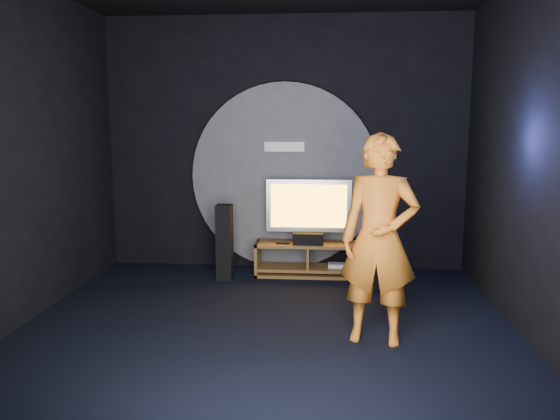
% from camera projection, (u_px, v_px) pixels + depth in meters
% --- Properties ---
extents(floor, '(5.00, 5.00, 0.00)m').
position_uv_depth(floor, '(267.00, 331.00, 5.42)').
color(floor, black).
rests_on(floor, ground).
extents(back_wall, '(5.00, 0.04, 3.50)m').
position_uv_depth(back_wall, '(285.00, 144.00, 7.61)').
color(back_wall, black).
rests_on(back_wall, ground).
extents(front_wall, '(5.00, 0.04, 3.50)m').
position_uv_depth(front_wall, '(212.00, 182.00, 2.68)').
color(front_wall, black).
rests_on(front_wall, ground).
extents(left_wall, '(0.04, 5.00, 3.50)m').
position_uv_depth(left_wall, '(13.00, 153.00, 5.34)').
color(left_wall, black).
rests_on(left_wall, ground).
extents(right_wall, '(0.04, 5.00, 3.50)m').
position_uv_depth(right_wall, '(540.00, 155.00, 4.95)').
color(right_wall, black).
rests_on(right_wall, ground).
extents(wall_disc_panel, '(2.60, 0.11, 2.60)m').
position_uv_depth(wall_disc_panel, '(285.00, 177.00, 7.62)').
color(wall_disc_panel, '#515156').
rests_on(wall_disc_panel, ground).
extents(media_console, '(1.42, 0.45, 0.45)m').
position_uv_depth(media_console, '(309.00, 261.00, 7.38)').
color(media_console, olive).
rests_on(media_console, ground).
extents(tv, '(1.14, 0.22, 0.85)m').
position_uv_depth(tv, '(309.00, 208.00, 7.33)').
color(tv, '#B8B8C0').
rests_on(tv, media_console).
extents(center_speaker, '(0.40, 0.15, 0.15)m').
position_uv_depth(center_speaker, '(308.00, 239.00, 7.23)').
color(center_speaker, black).
rests_on(center_speaker, media_console).
extents(remote, '(0.18, 0.05, 0.02)m').
position_uv_depth(remote, '(283.00, 243.00, 7.24)').
color(remote, black).
rests_on(remote, media_console).
extents(tower_speaker_left, '(0.20, 0.22, 1.00)m').
position_uv_depth(tower_speaker_left, '(225.00, 242.00, 7.13)').
color(tower_speaker_left, black).
rests_on(tower_speaker_left, ground).
extents(tower_speaker_right, '(0.20, 0.22, 1.00)m').
position_uv_depth(tower_speaker_right, '(380.00, 236.00, 7.55)').
color(tower_speaker_right, black).
rests_on(tower_speaker_right, ground).
extents(subwoofer, '(0.28, 0.28, 0.31)m').
position_uv_depth(subwoofer, '(375.00, 275.00, 6.85)').
color(subwoofer, black).
rests_on(subwoofer, ground).
extents(player, '(0.79, 0.59, 1.96)m').
position_uv_depth(player, '(379.00, 239.00, 5.03)').
color(player, orange).
rests_on(player, ground).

